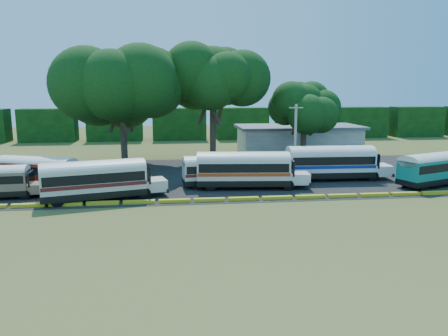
{
  "coord_description": "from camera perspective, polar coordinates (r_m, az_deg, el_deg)",
  "views": [
    {
      "loc": [
        -1.71,
        -35.53,
        9.67
      ],
      "look_at": [
        3.39,
        6.0,
        2.01
      ],
      "focal_mm": 35.0,
      "sensor_mm": 36.0,
      "label": 1
    }
  ],
  "objects": [
    {
      "name": "asphalt_strip",
      "position": [
        48.57,
        -3.66,
        -1.11
      ],
      "size": [
        64.0,
        24.0,
        0.02
      ],
      "primitive_type": "cube",
      "color": "black",
      "rests_on": "ground"
    },
    {
      "name": "bus_cream_west",
      "position": [
        39.46,
        -16.29,
        -1.27
      ],
      "size": [
        11.02,
        5.22,
        3.52
      ],
      "rotation": [
        0.0,
        0.0,
        0.25
      ],
      "color": "black",
      "rests_on": "ground"
    },
    {
      "name": "tree_east",
      "position": [
        61.14,
        10.48,
        8.26
      ],
      "size": [
        7.03,
        7.03,
        10.25
      ],
      "color": "#3D311E",
      "rests_on": "ground"
    },
    {
      "name": "utility_pole",
      "position": [
        49.46,
        9.28,
        3.77
      ],
      "size": [
        1.6,
        0.3,
        7.96
      ],
      "color": "gray",
      "rests_on": "ground"
    },
    {
      "name": "ground",
      "position": [
        36.86,
        -4.11,
        -4.86
      ],
      "size": [
        160.0,
        160.0,
        0.0
      ],
      "primitive_type": "plane",
      "color": "#3C4F1A",
      "rests_on": "ground"
    },
    {
      "name": "curb",
      "position": [
        37.79,
        -4.19,
        -4.24
      ],
      "size": [
        53.7,
        0.45,
        0.3
      ],
      "color": "yellow",
      "rests_on": "ground"
    },
    {
      "name": "tree_west",
      "position": [
        55.38,
        -13.21,
        10.04
      ],
      "size": [
        11.62,
        11.62,
        13.89
      ],
      "color": "#3D311E",
      "rests_on": "ground"
    },
    {
      "name": "terminal_building",
      "position": [
        68.85,
        9.7,
        3.86
      ],
      "size": [
        19.0,
        9.0,
        4.0
      ],
      "color": "silver",
      "rests_on": "ground"
    },
    {
      "name": "treeline_backdrop",
      "position": [
        83.81,
        -5.84,
        5.76
      ],
      "size": [
        130.0,
        4.0,
        6.0
      ],
      "color": "black",
      "rests_on": "ground"
    },
    {
      "name": "tree_center",
      "position": [
        57.31,
        -1.5,
        11.79
      ],
      "size": [
        10.53,
        10.53,
        15.0
      ],
      "color": "#3D311E",
      "rests_on": "ground"
    },
    {
      "name": "bus_cream_east",
      "position": [
        43.54,
        -0.0,
        -0.08
      ],
      "size": [
        9.69,
        3.26,
        3.12
      ],
      "rotation": [
        0.0,
        0.0,
        0.1
      ],
      "color": "black",
      "rests_on": "ground"
    },
    {
      "name": "bus_white_red",
      "position": [
        42.54,
        2.83,
        0.03
      ],
      "size": [
        11.17,
        3.78,
        3.6
      ],
      "rotation": [
        0.0,
        0.0,
        -0.1
      ],
      "color": "black",
      "rests_on": "ground"
    },
    {
      "name": "bus_white_blue",
      "position": [
        47.78,
        13.96,
        0.92
      ],
      "size": [
        11.25,
        3.14,
        3.67
      ],
      "rotation": [
        0.0,
        0.0,
        -0.03
      ],
      "color": "black",
      "rests_on": "ground"
    },
    {
      "name": "bus_red",
      "position": [
        46.17,
        -23.04,
        -0.28
      ],
      "size": [
        9.73,
        5.56,
        3.13
      ],
      "rotation": [
        0.0,
        0.0,
        -0.36
      ],
      "color": "black",
      "rests_on": "ground"
    },
    {
      "name": "bus_teal",
      "position": [
        48.65,
        26.03,
        0.15
      ],
      "size": [
        10.38,
        5.97,
        3.34
      ],
      "rotation": [
        0.0,
        0.0,
        0.37
      ],
      "color": "black",
      "rests_on": "ground"
    }
  ]
}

